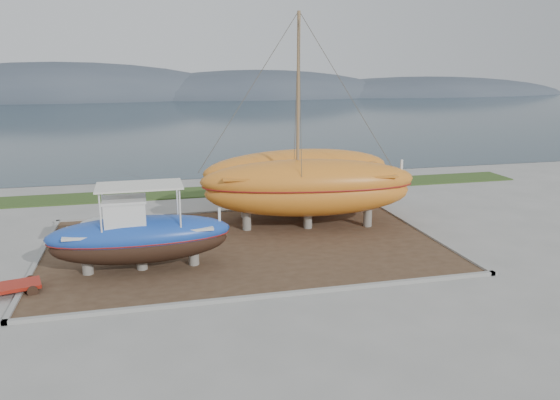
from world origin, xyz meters
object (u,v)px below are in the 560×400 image
object	(u,v)px
orange_sailboat	(309,124)
red_trailer	(16,289)
blue_caique	(140,228)
white_dinghy	(123,230)
orange_bare_hull	(298,182)

from	to	relation	value
orange_sailboat	red_trailer	distance (m)	14.93
blue_caique	white_dinghy	world-z (taller)	blue_caique
orange_sailboat	red_trailer	bearing A→B (deg)	-149.92
white_dinghy	orange_sailboat	distance (m)	10.37
blue_caique	orange_bare_hull	bearing A→B (deg)	38.26
orange_sailboat	red_trailer	size ratio (longest dim) A/B	4.22
blue_caique	red_trailer	world-z (taller)	blue_caique
white_dinghy	red_trailer	world-z (taller)	white_dinghy
white_dinghy	red_trailer	distance (m)	6.28
orange_sailboat	orange_bare_hull	xyz separation A→B (m)	(0.32, 3.01, -3.59)
blue_caique	red_trailer	xyz separation A→B (m)	(-4.59, -1.28, -1.66)
white_dinghy	red_trailer	size ratio (longest dim) A/B	1.58
white_dinghy	orange_bare_hull	world-z (taller)	orange_bare_hull
white_dinghy	orange_sailboat	bearing A→B (deg)	18.80
blue_caique	orange_sailboat	world-z (taller)	orange_sailboat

